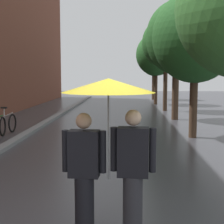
{
  "coord_description": "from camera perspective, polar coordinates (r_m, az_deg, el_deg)",
  "views": [
    {
      "loc": [
        0.37,
        -4.16,
        2.16
      ],
      "look_at": [
        0.05,
        3.05,
        1.35
      ],
      "focal_mm": 53.08,
      "sensor_mm": 36.0,
      "label": 1
    }
  ],
  "objects": [
    {
      "name": "street_tree_3",
      "position": [
        20.19,
        9.29,
        11.64
      ],
      "size": [
        2.84,
        2.84,
        5.53
      ],
      "color": "#473323",
      "rests_on": "ground"
    },
    {
      "name": "street_tree_1",
      "position": [
        11.72,
        14.14,
        12.36
      ],
      "size": [
        2.89,
        2.89,
        4.97
      ],
      "color": "#473323",
      "rests_on": "ground"
    },
    {
      "name": "street_tree_5",
      "position": [
        29.2,
        7.23,
        9.06
      ],
      "size": [
        2.48,
        2.48,
        5.03
      ],
      "color": "#473323",
      "rests_on": "ground"
    },
    {
      "name": "street_tree_2",
      "position": [
        16.3,
        11.04,
        12.37
      ],
      "size": [
        2.88,
        2.88,
        5.64
      ],
      "color": "#473323",
      "rests_on": "ground"
    },
    {
      "name": "couple_under_umbrella",
      "position": [
        4.29,
        -0.6,
        -3.18
      ],
      "size": [
        1.23,
        1.2,
        2.12
      ],
      "color": "black",
      "rests_on": "ground"
    },
    {
      "name": "street_tree_4",
      "position": [
        24.44,
        7.63,
        9.77
      ],
      "size": [
        2.92,
        2.92,
        5.16
      ],
      "color": "#473323",
      "rests_on": "ground"
    },
    {
      "name": "kerb_strip",
      "position": [
        14.75,
        -11.54,
        -1.89
      ],
      "size": [
        0.3,
        36.0,
        0.12
      ],
      "primitive_type": "cube",
      "color": "slate",
      "rests_on": "ground"
    }
  ]
}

